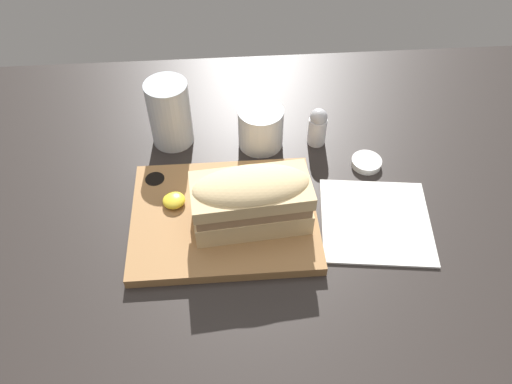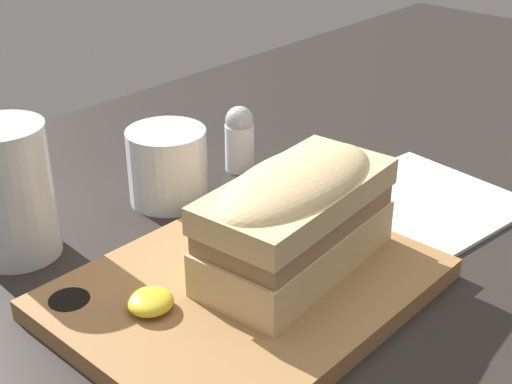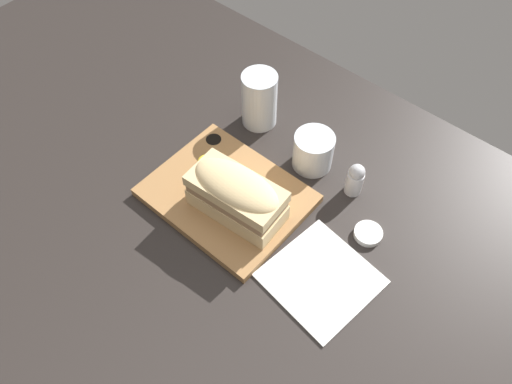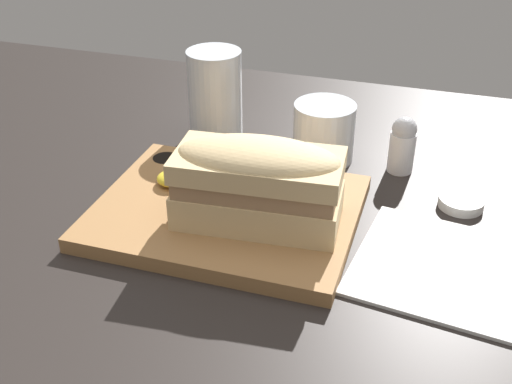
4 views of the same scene
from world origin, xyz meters
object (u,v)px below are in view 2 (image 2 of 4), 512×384
wine_glass (168,170)px  salt_shaker (240,138)px  napkin (421,201)px  condiment_dish (330,159)px  serving_board (245,288)px  sandwich (297,213)px  water_glass (12,200)px

wine_glass → salt_shaker: (10.48, -0.36, 0.38)cm
napkin → condiment_dish: size_ratio=3.65×
serving_board → condiment_dish: size_ratio=5.53×
sandwich → water_glass: size_ratio=1.47×
water_glass → wine_glass: 16.65cm
sandwich → salt_shaker: sandwich is taller
water_glass → serving_board: bearing=-66.4°
sandwich → napkin: (20.32, -0.47, -6.76)cm
wine_glass → condiment_dish: size_ratio=1.54×
salt_shaker → condiment_dish: salt_shaker is taller
water_glass → salt_shaker: 27.03cm
water_glass → sandwich: bearing=-58.9°
sandwich → water_glass: water_glass is taller
water_glass → wine_glass: bearing=-8.0°
salt_shaker → wine_glass: bearing=178.1°
wine_glass → salt_shaker: wine_glass is taller
serving_board → napkin: (24.74, -2.20, -0.71)cm
sandwich → water_glass: 25.82cm
salt_shaker → water_glass: bearing=174.3°
sandwich → water_glass: (-13.31, 22.07, -1.47)cm
serving_board → wine_glass: 19.70cm
wine_glass → water_glass: bearing=172.0°
serving_board → wine_glass: size_ratio=3.60×
napkin → sandwich: bearing=178.7°
wine_glass → condiment_dish: (18.61, -7.15, -2.87)cm
serving_board → salt_shaker: (17.96, 17.69, 2.96)cm
serving_board → salt_shaker: 25.38cm
wine_glass → salt_shaker: 10.50cm
water_glass → napkin: 40.84cm
sandwich → condiment_dish: (21.66, 12.62, -6.35)cm
water_glass → wine_glass: size_ratio=1.53×
sandwich → condiment_dish: size_ratio=3.47×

